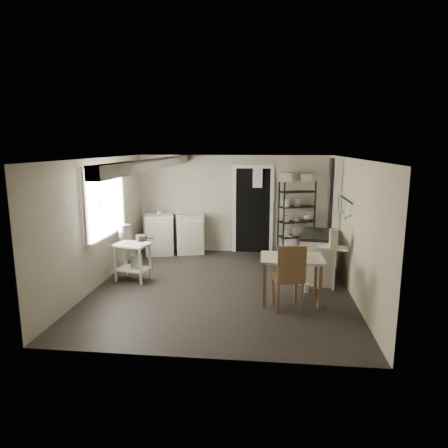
# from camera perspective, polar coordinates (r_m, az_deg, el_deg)

# --- Properties ---
(floor) EXTENTS (5.00, 5.00, 0.00)m
(floor) POSITION_cam_1_polar(r_m,az_deg,el_deg) (7.33, -0.26, -8.92)
(floor) COLOR black
(floor) RESTS_ON ground
(ceiling) EXTENTS (5.00, 5.00, 0.00)m
(ceiling) POSITION_cam_1_polar(r_m,az_deg,el_deg) (6.89, -0.27, 9.36)
(ceiling) COLOR silver
(ceiling) RESTS_ON wall_back
(wall_back) EXTENTS (4.50, 0.02, 2.30)m
(wall_back) POSITION_cam_1_polar(r_m,az_deg,el_deg) (9.47, 1.43, 2.85)
(wall_back) COLOR #A29C8A
(wall_back) RESTS_ON ground
(wall_front) EXTENTS (4.50, 0.02, 2.30)m
(wall_front) POSITION_cam_1_polar(r_m,az_deg,el_deg) (4.62, -3.76, -6.06)
(wall_front) COLOR #A29C8A
(wall_front) RESTS_ON ground
(wall_left) EXTENTS (0.02, 5.00, 2.30)m
(wall_left) POSITION_cam_1_polar(r_m,az_deg,el_deg) (7.60, -17.36, 0.29)
(wall_left) COLOR #A29C8A
(wall_left) RESTS_ON ground
(wall_right) EXTENTS (0.02, 5.00, 2.30)m
(wall_right) POSITION_cam_1_polar(r_m,az_deg,el_deg) (7.13, 18.01, -0.44)
(wall_right) COLOR #A29C8A
(wall_right) RESTS_ON ground
(window) EXTENTS (0.12, 1.76, 1.28)m
(window) POSITION_cam_1_polar(r_m,az_deg,el_deg) (7.72, -16.72, 3.11)
(window) COLOR beige
(window) RESTS_ON wall_left
(doorway) EXTENTS (0.96, 0.10, 2.08)m
(doorway) POSITION_cam_1_polar(r_m,az_deg,el_deg) (9.44, 4.14, 1.87)
(doorway) COLOR beige
(doorway) RESTS_ON ground
(ceiling_beam) EXTENTS (0.18, 5.00, 0.18)m
(ceiling_beam) POSITION_cam_1_polar(r_m,az_deg,el_deg) (7.13, -10.01, 8.44)
(ceiling_beam) COLOR beige
(ceiling_beam) RESTS_ON ceiling
(wallpaper_panel) EXTENTS (0.01, 5.00, 2.30)m
(wallpaper_panel) POSITION_cam_1_polar(r_m,az_deg,el_deg) (7.13, 17.93, -0.44)
(wallpaper_panel) COLOR beige
(wallpaper_panel) RESTS_ON wall_right
(utensil_rail) EXTENTS (0.06, 1.20, 0.44)m
(utensil_rail) POSITION_cam_1_polar(r_m,az_deg,el_deg) (7.64, 16.85, 3.41)
(utensil_rail) COLOR #B9B9BB
(utensil_rail) RESTS_ON wall_right
(prep_table) EXTENTS (0.71, 0.58, 0.71)m
(prep_table) POSITION_cam_1_polar(r_m,az_deg,el_deg) (7.74, -12.92, -5.00)
(prep_table) COLOR beige
(prep_table) RESTS_ON ground
(stockpot) EXTENTS (0.30, 0.30, 0.26)m
(stockpot) POSITION_cam_1_polar(r_m,az_deg,el_deg) (7.68, -13.97, -1.03)
(stockpot) COLOR #B9B9BB
(stockpot) RESTS_ON prep_table
(saucepan) EXTENTS (0.22, 0.22, 0.11)m
(saucepan) POSITION_cam_1_polar(r_m,az_deg,el_deg) (7.47, -11.74, -1.98)
(saucepan) COLOR #B9B9BB
(saucepan) RESTS_ON prep_table
(bucket) EXTENTS (0.24, 0.24, 0.24)m
(bucket) POSITION_cam_1_polar(r_m,az_deg,el_deg) (7.72, -12.41, -5.13)
(bucket) COLOR #B9B9BB
(bucket) RESTS_ON prep_table
(base_cabinets) EXTENTS (1.54, 0.98, 0.94)m
(base_cabinets) POSITION_cam_1_polar(r_m,az_deg,el_deg) (9.50, -7.08, -1.44)
(base_cabinets) COLOR beige
(base_cabinets) RESTS_ON ground
(mixing_bowl) EXTENTS (0.29, 0.29, 0.06)m
(mixing_bowl) POSITION_cam_1_polar(r_m,az_deg,el_deg) (9.37, -6.72, 1.45)
(mixing_bowl) COLOR silver
(mixing_bowl) RESTS_ON base_cabinets
(counter_cup) EXTENTS (0.14, 0.14, 0.09)m
(counter_cup) POSITION_cam_1_polar(r_m,az_deg,el_deg) (9.41, -9.27, 1.52)
(counter_cup) COLOR silver
(counter_cup) RESTS_ON base_cabinets
(shelf_rack) EXTENTS (0.88, 0.62, 1.72)m
(shelf_rack) POSITION_cam_1_polar(r_m,az_deg,el_deg) (9.30, 10.32, 1.27)
(shelf_rack) COLOR black
(shelf_rack) RESTS_ON ground
(shelf_jar) EXTENTS (0.10, 0.10, 0.19)m
(shelf_jar) POSITION_cam_1_polar(r_m,az_deg,el_deg) (9.26, 8.18, 3.90)
(shelf_jar) COLOR silver
(shelf_jar) RESTS_ON shelf_rack
(storage_box_a) EXTENTS (0.31, 0.27, 0.20)m
(storage_box_a) POSITION_cam_1_polar(r_m,az_deg,el_deg) (9.15, 8.83, 7.84)
(storage_box_a) COLOR beige
(storage_box_a) RESTS_ON shelf_rack
(storage_box_b) EXTENTS (0.26, 0.24, 0.16)m
(storage_box_b) POSITION_cam_1_polar(r_m,az_deg,el_deg) (9.26, 11.67, 7.66)
(storage_box_b) COLOR beige
(storage_box_b) RESTS_ON shelf_rack
(stove) EXTENTS (0.80, 1.21, 0.88)m
(stove) POSITION_cam_1_polar(r_m,az_deg,el_deg) (7.88, 13.24, -4.43)
(stove) COLOR beige
(stove) RESTS_ON ground
(stovepipe) EXTENTS (0.11, 0.11, 1.31)m
(stovepipe) POSITION_cam_1_polar(r_m,az_deg,el_deg) (8.15, 14.97, 4.25)
(stovepipe) COLOR black
(stovepipe) RESTS_ON stove
(side_ledge) EXTENTS (0.57, 0.39, 0.79)m
(side_ledge) POSITION_cam_1_polar(r_m,az_deg,el_deg) (7.28, 15.30, -5.92)
(side_ledge) COLOR beige
(side_ledge) RESTS_ON ground
(oats_box) EXTENTS (0.14, 0.21, 0.31)m
(oats_box) POSITION_cam_1_polar(r_m,az_deg,el_deg) (7.07, 15.40, -1.55)
(oats_box) COLOR beige
(oats_box) RESTS_ON side_ledge
(work_table) EXTENTS (1.00, 0.71, 0.76)m
(work_table) POSITION_cam_1_polar(r_m,az_deg,el_deg) (6.63, 9.57, -7.79)
(work_table) COLOR beige
(work_table) RESTS_ON ground
(table_cup) EXTENTS (0.11, 0.11, 0.09)m
(table_cup) POSITION_cam_1_polar(r_m,az_deg,el_deg) (6.46, 11.38, -4.42)
(table_cup) COLOR silver
(table_cup) RESTS_ON work_table
(chair) EXTENTS (0.52, 0.54, 1.06)m
(chair) POSITION_cam_1_polar(r_m,az_deg,el_deg) (6.33, 9.08, -7.72)
(chair) COLOR brown
(chair) RESTS_ON ground
(flour_sack) EXTENTS (0.44, 0.39, 0.49)m
(flour_sack) POSITION_cam_1_polar(r_m,az_deg,el_deg) (9.33, 9.33, -3.13)
(flour_sack) COLOR beige
(flour_sack) RESTS_ON ground
(floor_crock) EXTENTS (0.16, 0.16, 0.16)m
(floor_crock) POSITION_cam_1_polar(r_m,az_deg,el_deg) (7.20, 11.61, -8.91)
(floor_crock) COLOR silver
(floor_crock) RESTS_ON ground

